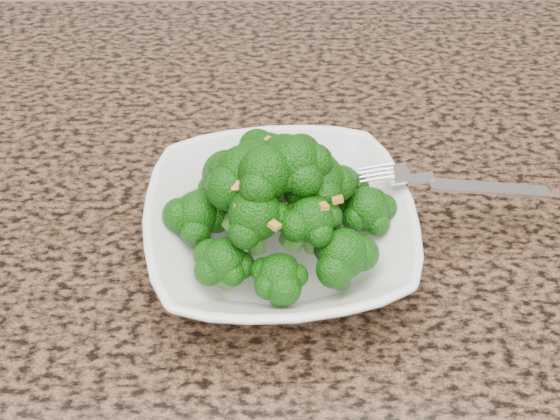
{
  "coord_description": "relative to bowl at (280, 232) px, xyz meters",
  "views": [
    {
      "loc": [
        0.12,
        0.02,
        1.33
      ],
      "look_at": [
        0.12,
        0.4,
        0.95
      ],
      "focal_mm": 45.0,
      "sensor_mm": 36.0,
      "label": 1
    }
  ],
  "objects": [
    {
      "name": "granite_counter",
      "position": [
        -0.12,
        -0.1,
        -0.04
      ],
      "size": [
        1.64,
        1.04,
        0.03
      ],
      "primitive_type": "cube",
      "color": "brown",
      "rests_on": "cabinet"
    },
    {
      "name": "garlic_topping",
      "position": [
        0.0,
        0.0,
        0.11
      ],
      "size": [
        0.11,
        0.11,
        0.01
      ],
      "primitive_type": null,
      "color": "#C08C2F",
      "rests_on": "broccoli_pile"
    },
    {
      "name": "bowl",
      "position": [
        0.0,
        0.0,
        0.0
      ],
      "size": [
        0.23,
        0.23,
        0.05
      ],
      "primitive_type": "imported",
      "rotation": [
        0.0,
        0.0,
        0.1
      ],
      "color": "white",
      "rests_on": "granite_counter"
    },
    {
      "name": "fork",
      "position": [
        0.12,
        0.03,
        0.03
      ],
      "size": [
        0.18,
        0.05,
        0.01
      ],
      "primitive_type": null,
      "rotation": [
        0.0,
        0.0,
        0.13
      ],
      "color": "silver",
      "rests_on": "bowl"
    },
    {
      "name": "broccoli_pile",
      "position": [
        0.0,
        0.0,
        0.06
      ],
      "size": [
        0.19,
        0.19,
        0.08
      ],
      "primitive_type": null,
      "color": "#115209",
      "rests_on": "bowl"
    }
  ]
}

